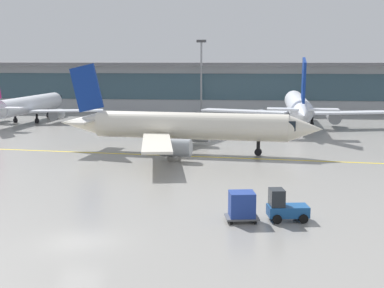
% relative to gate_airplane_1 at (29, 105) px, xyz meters
% --- Properties ---
extents(ground_plane, '(400.00, 400.00, 0.00)m').
position_rel_gate_airplane_1_xyz_m(ground_plane, '(26.51, -58.33, -2.76)').
color(ground_plane, gray).
extents(taxiway_centreline_stripe, '(109.38, 12.39, 0.01)m').
position_rel_gate_airplane_1_xyz_m(taxiway_centreline_stripe, '(29.68, -29.68, -2.76)').
color(taxiway_centreline_stripe, yellow).
rests_on(taxiway_centreline_stripe, ground_plane).
extents(terminal_concourse, '(211.35, 11.00, 9.60)m').
position_rel_gate_airplane_1_xyz_m(terminal_concourse, '(26.51, 23.45, 2.16)').
color(terminal_concourse, '#B2B7BC').
rests_on(terminal_concourse, ground_plane).
extents(gate_airplane_1, '(25.82, 27.82, 9.21)m').
position_rel_gate_airplane_1_xyz_m(gate_airplane_1, '(0.00, 0.00, 0.00)').
color(gate_airplane_1, silver).
rests_on(gate_airplane_1, ground_plane).
extents(gate_airplane_2, '(29.63, 31.82, 10.55)m').
position_rel_gate_airplane_1_xyz_m(gate_airplane_2, '(43.45, -1.66, 0.40)').
color(gate_airplane_2, silver).
rests_on(gate_airplane_2, ground_plane).
extents(taxiing_regional_jet, '(29.79, 27.53, 9.86)m').
position_rel_gate_airplane_1_xyz_m(taxiing_regional_jet, '(29.30, -27.64, 0.19)').
color(taxiing_regional_jet, silver).
rests_on(taxiing_regional_jet, ground_plane).
extents(baggage_tug, '(2.79, 1.97, 2.10)m').
position_rel_gate_airplane_1_xyz_m(baggage_tug, '(38.45, -52.87, -1.87)').
color(baggage_tug, '#194C8C').
rests_on(baggage_tug, ground_plane).
extents(cargo_dolly_lead, '(2.33, 1.92, 1.94)m').
position_rel_gate_airplane_1_xyz_m(cargo_dolly_lead, '(35.69, -53.32, -1.71)').
color(cargo_dolly_lead, '#595B60').
rests_on(cargo_dolly_lead, ground_plane).
extents(apron_light_mast_1, '(1.80, 0.36, 13.81)m').
position_rel_gate_airplane_1_xyz_m(apron_light_mast_1, '(27.03, 16.62, 4.82)').
color(apron_light_mast_1, gray).
rests_on(apron_light_mast_1, ground_plane).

